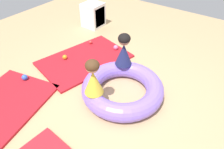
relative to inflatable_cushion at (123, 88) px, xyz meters
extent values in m
plane|color=tan|center=(-0.14, 0.12, -0.13)|extent=(8.00, 8.00, 0.00)
cube|color=#B21923|center=(0.35, 1.11, -0.11)|extent=(1.83, 1.41, 0.04)
cube|color=#B21923|center=(-1.18, 1.30, -0.11)|extent=(1.45, 1.31, 0.04)
torus|color=#8466E0|center=(0.00, 0.00, 0.00)|extent=(1.26, 1.26, 0.27)
cone|color=navy|center=(0.39, 0.25, 0.32)|extent=(0.39, 0.39, 0.37)
sphere|color=#936647|center=(0.39, 0.25, 0.58)|extent=(0.18, 0.18, 0.18)
ellipsoid|color=black|center=(0.39, 0.25, 0.60)|extent=(0.20, 0.20, 0.16)
cone|color=yellow|center=(-0.42, 0.21, 0.31)|extent=(0.39, 0.39, 0.36)
sphere|color=tan|center=(-0.42, 0.21, 0.57)|extent=(0.18, 0.18, 0.18)
ellipsoid|color=#472D19|center=(-0.42, 0.21, 0.59)|extent=(0.19, 0.19, 0.15)
sphere|color=blue|center=(-0.69, 1.50, -0.05)|extent=(0.10, 0.10, 0.10)
sphere|color=pink|center=(0.98, 0.82, -0.05)|extent=(0.09, 0.09, 0.09)
sphere|color=red|center=(0.85, 1.38, -0.06)|extent=(0.07, 0.07, 0.07)
sphere|color=orange|center=(0.13, 1.40, -0.05)|extent=(0.09, 0.09, 0.09)
cube|color=white|center=(1.61, 1.93, 0.15)|extent=(0.44, 0.44, 0.56)
cube|color=#2D2D33|center=(1.61, 1.81, 0.15)|extent=(0.34, 0.20, 0.44)
camera|label=1|loc=(-2.02, -1.27, 2.18)|focal=33.68mm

